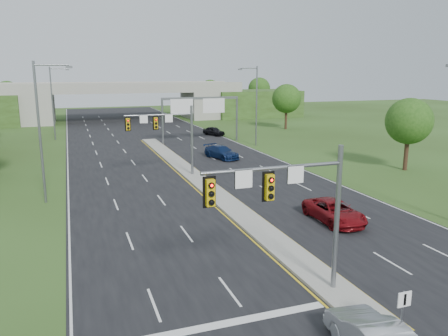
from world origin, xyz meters
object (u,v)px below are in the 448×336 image
keep_right_sign (403,308)px  car_far_b (222,152)px  car_far_a (334,211)px  signal_mast_near (295,200)px  sign_gantry (200,107)px  car_far_c (214,131)px  overpass (124,104)px  signal_mast_far (169,130)px

keep_right_sign → car_far_b: bearing=81.2°
keep_right_sign → car_far_a: bearing=66.7°
signal_mast_near → keep_right_sign: signal_mast_near is taller
sign_gantry → car_far_c: bearing=57.0°
sign_gantry → car_far_b: (-0.98, -12.43, -4.46)m
signal_mast_near → keep_right_sign: bearing=-63.1°
signal_mast_near → car_far_b: bearing=76.2°
sign_gantry → car_far_a: 36.89m
signal_mast_near → keep_right_sign: (2.26, -4.45, -3.21)m
overpass → car_far_c: overpass is taller
car_far_b → car_far_c: bearing=57.7°
signal_mast_far → car_far_a: size_ratio=1.31×
keep_right_sign → overpass: (0.00, 84.53, 2.04)m
overpass → signal_mast_near: bearing=-91.6°
keep_right_sign → sign_gantry: sign_gantry is taller
car_far_a → keep_right_sign: bearing=-113.0°
overpass → car_far_a: 71.94m
car_far_c → keep_right_sign: bearing=-124.1°
car_far_a → sign_gantry: bearing=88.5°
signal_mast_near → signal_mast_far: (0.00, 25.00, 0.00)m
signal_mast_far → sign_gantry: (8.95, 19.99, 0.51)m
signal_mast_far → sign_gantry: signal_mast_far is taller
sign_gantry → car_far_c: (4.32, 6.65, -4.52)m
keep_right_sign → sign_gantry: bearing=82.3°
signal_mast_far → car_far_b: bearing=43.5°
car_far_b → keep_right_sign: bearing=-115.6°
keep_right_sign → car_far_b: (5.70, 37.01, -0.74)m
car_far_b → car_far_c: size_ratio=1.26×
sign_gantry → car_far_b: size_ratio=2.22×
signal_mast_far → overpass: overpass is taller
signal_mast_far → car_far_c: (13.26, 26.65, -4.00)m
car_far_b → car_far_c: car_far_b is taller
keep_right_sign → car_far_b: keep_right_sign is taller
signal_mast_near → car_far_a: bearing=47.1°
keep_right_sign → overpass: bearing=90.0°
signal_mast_far → car_far_a: bearing=-64.8°
keep_right_sign → car_far_a: size_ratio=0.41×
overpass → car_far_c: (11.00, -28.43, -2.83)m
sign_gantry → car_far_a: size_ratio=2.17×
car_far_a → car_far_c: bearing=83.1°
overpass → sign_gantry: bearing=-79.2°
signal_mast_near → signal_mast_far: 25.00m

